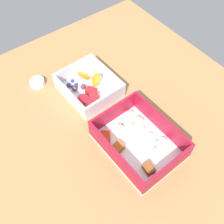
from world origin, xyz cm
name	(u,v)px	position (x,y,z in cm)	size (l,w,h in cm)	color
table_surface	(107,117)	(0.00, 0.00, 1.00)	(80.00, 80.00, 2.00)	#9E7547
pasta_container	(138,141)	(-11.93, -0.76, 3.91)	(20.78, 16.05, 6.14)	white
fruit_bowl	(89,88)	(9.56, -0.86, 3.75)	(16.32, 14.26, 5.01)	white
paper_cup_liner	(37,82)	(21.38, 9.65, 2.77)	(4.25, 4.25, 1.55)	white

